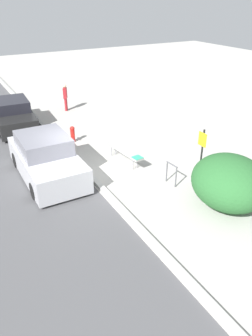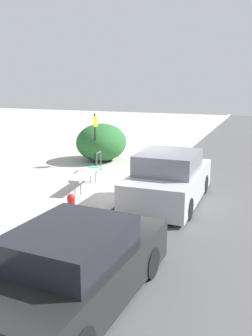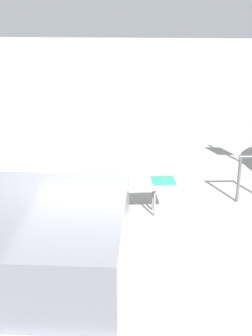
% 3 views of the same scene
% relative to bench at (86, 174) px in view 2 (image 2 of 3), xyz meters
% --- Properties ---
extents(ground_plane, '(60.00, 60.00, 0.00)m').
position_rel_bench_xyz_m(ground_plane, '(0.39, -1.74, -0.50)').
color(ground_plane, '#ADAAA3').
extents(curb, '(60.00, 0.20, 0.13)m').
position_rel_bench_xyz_m(curb, '(0.39, -1.74, -0.44)').
color(curb, '#A8A8A3').
rests_on(curb, ground_plane).
extents(bench, '(2.21, 0.62, 0.56)m').
position_rel_bench_xyz_m(bench, '(0.00, 0.00, 0.00)').
color(bench, gray).
rests_on(bench, ground_plane).
extents(bike_rack, '(0.55, 0.10, 0.83)m').
position_rel_bench_xyz_m(bike_rack, '(2.40, 0.63, -0.00)').
color(bike_rack, '#515156').
rests_on(bike_rack, ground_plane).
extents(sign_post, '(0.36, 0.08, 2.30)m').
position_rel_bench_xyz_m(sign_post, '(3.23, 1.16, 0.88)').
color(sign_post, black).
rests_on(sign_post, ground_plane).
extents(fire_hydrant, '(0.36, 0.22, 0.77)m').
position_rel_bench_xyz_m(fire_hydrant, '(-2.99, -1.08, -0.10)').
color(fire_hydrant, red).
rests_on(fire_hydrant, ground_plane).
extents(shrub_hedge, '(2.54, 2.29, 1.74)m').
position_rel_bench_xyz_m(shrub_hedge, '(4.38, 1.40, 0.37)').
color(shrub_hedge, '#28602D').
rests_on(shrub_hedge, ground_plane).
extents(parked_car_near, '(4.28, 1.94, 1.59)m').
position_rel_bench_xyz_m(parked_car_near, '(-0.43, -3.09, 0.20)').
color(parked_car_near, black).
rests_on(parked_car_near, ground_plane).
extents(parked_car_far, '(4.26, 2.03, 1.42)m').
position_rel_bench_xyz_m(parked_car_far, '(-6.30, -3.02, 0.15)').
color(parked_car_far, black).
rests_on(parked_car_far, ground_plane).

